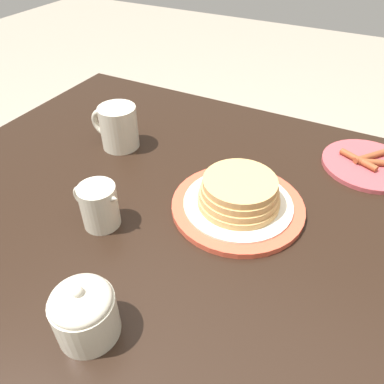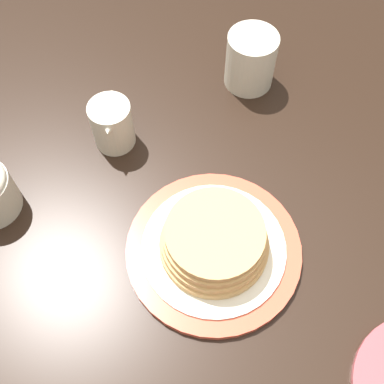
% 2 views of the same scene
% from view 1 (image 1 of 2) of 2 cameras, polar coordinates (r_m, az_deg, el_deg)
% --- Properties ---
extents(dining_table, '(1.27, 0.90, 0.75)m').
position_cam_1_polar(dining_table, '(0.80, 3.51, -10.34)').
color(dining_table, black).
rests_on(dining_table, ground_plane).
extents(pancake_plate, '(0.25, 0.25, 0.07)m').
position_cam_1_polar(pancake_plate, '(0.71, 7.10, -0.93)').
color(pancake_plate, '#DB5138').
rests_on(pancake_plate, dining_table).
extents(side_plate_bacon, '(0.20, 0.20, 0.02)m').
position_cam_1_polar(side_plate_bacon, '(0.91, 25.25, 3.88)').
color(side_plate_bacon, '#B2474C').
rests_on(side_plate_bacon, dining_table).
extents(coffee_mug, '(0.12, 0.09, 0.10)m').
position_cam_1_polar(coffee_mug, '(0.89, -11.25, 9.77)').
color(coffee_mug, beige).
rests_on(coffee_mug, dining_table).
extents(creamer_pitcher, '(0.10, 0.07, 0.09)m').
position_cam_1_polar(creamer_pitcher, '(0.68, -13.94, -1.95)').
color(creamer_pitcher, beige).
rests_on(creamer_pitcher, dining_table).
extents(sugar_bowl, '(0.09, 0.09, 0.10)m').
position_cam_1_polar(sugar_bowl, '(0.54, -16.10, -17.14)').
color(sugar_bowl, beige).
rests_on(sugar_bowl, dining_table).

